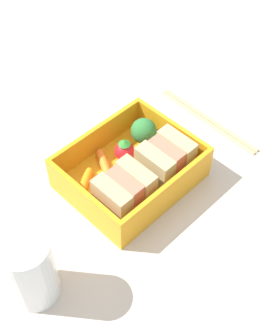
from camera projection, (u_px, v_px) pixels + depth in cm
name	position (u px, v px, depth cm)	size (l,w,h in cm)	color
ground_plane	(131.00, 185.00, 65.72)	(120.00, 120.00, 2.00)	beige
bento_tray	(131.00, 178.00, 64.49)	(17.17, 14.10, 1.20)	orange
bento_rim	(131.00, 165.00, 62.37)	(17.17, 14.10, 4.33)	orange
sandwich_left	(165.00, 159.00, 62.58)	(6.43, 5.53, 5.01)	tan
sandwich_center_left	(124.00, 191.00, 59.11)	(6.43, 5.53, 5.01)	tan
broccoli_floret	(144.00, 131.00, 65.91)	(3.68, 3.68, 4.41)	#8FBE71
strawberry_far_left	(125.00, 151.00, 64.85)	(2.85, 2.85, 3.45)	red
carrot_stick_far_left	(105.00, 166.00, 64.25)	(1.22, 1.22, 5.44)	orange
carrot_stick_left	(84.00, 185.00, 62.20)	(1.15, 1.15, 5.23)	orange
chopstick_pair	(209.00, 120.00, 72.22)	(1.95, 18.60, 0.70)	tan
drinking_glass	(30.00, 270.00, 50.69)	(5.66, 5.66, 9.93)	white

